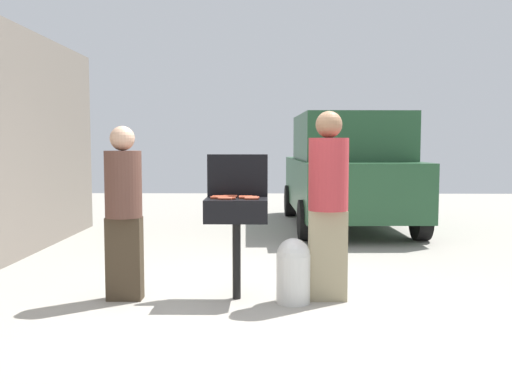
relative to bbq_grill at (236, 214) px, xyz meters
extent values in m
plane|color=#9E998E|center=(0.10, -0.12, -0.83)|extent=(24.00, 24.00, 0.00)
cylinder|color=black|center=(0.00, 0.00, -0.45)|extent=(0.08, 0.08, 0.76)
cube|color=black|center=(0.00, 0.00, 0.04)|extent=(0.60, 0.44, 0.22)
cube|color=black|center=(0.00, 0.22, 0.36)|extent=(0.60, 0.05, 0.42)
cylinder|color=#C6593D|center=(-0.10, -0.13, 0.16)|extent=(0.13, 0.04, 0.03)
cylinder|color=#AD4228|center=(0.09, -0.03, 0.16)|extent=(0.13, 0.03, 0.03)
cylinder|color=#AD4228|center=(-0.07, -0.09, 0.16)|extent=(0.13, 0.04, 0.03)
cylinder|color=#AD4228|center=(-0.06, 0.10, 0.16)|extent=(0.13, 0.03, 0.03)
cylinder|color=#AD4228|center=(-0.18, -0.05, 0.16)|extent=(0.13, 0.04, 0.03)
cylinder|color=#AD4228|center=(-0.17, 0.04, 0.16)|extent=(0.13, 0.03, 0.03)
cylinder|color=#B74C33|center=(0.15, -0.06, 0.16)|extent=(0.13, 0.04, 0.03)
cylinder|color=#AD4228|center=(0.13, 0.00, 0.16)|extent=(0.13, 0.03, 0.03)
cylinder|color=#AD4228|center=(0.09, 0.05, 0.16)|extent=(0.13, 0.03, 0.03)
cylinder|color=#B74C33|center=(0.15, -0.12, 0.16)|extent=(0.13, 0.03, 0.03)
cylinder|color=#B74C33|center=(-0.17, 0.07, 0.16)|extent=(0.13, 0.04, 0.03)
cylinder|color=#B74C33|center=(-0.14, 0.01, 0.16)|extent=(0.13, 0.04, 0.03)
cylinder|color=silver|center=(0.54, -0.14, -0.60)|extent=(0.32, 0.32, 0.46)
sphere|color=silver|center=(0.54, -0.14, -0.37)|extent=(0.31, 0.31, 0.31)
cube|color=#3F3323|center=(-1.08, -0.05, -0.43)|extent=(0.33, 0.18, 0.80)
cylinder|color=brown|center=(-1.08, -0.05, 0.29)|extent=(0.35, 0.35, 0.63)
sphere|color=tan|center=(-1.08, -0.05, 0.72)|extent=(0.23, 0.23, 0.23)
cube|color=gray|center=(0.88, -0.01, -0.40)|extent=(0.36, 0.20, 0.87)
cylinder|color=#B23338|center=(0.88, -0.01, 0.38)|extent=(0.38, 0.38, 0.69)
sphere|color=#936B4C|center=(0.88, -0.01, 0.85)|extent=(0.25, 0.25, 0.25)
cube|color=#234C2D|center=(1.75, 4.95, -0.06)|extent=(2.05, 4.46, 0.90)
cube|color=#234C2D|center=(1.75, 4.75, 0.79)|extent=(1.85, 2.66, 0.80)
cylinder|color=black|center=(2.70, 3.44, -0.51)|extent=(0.24, 0.65, 0.64)
cylinder|color=black|center=(0.90, 3.38, -0.51)|extent=(0.24, 0.65, 0.64)
cylinder|color=black|center=(2.59, 6.52, -0.51)|extent=(0.24, 0.65, 0.64)
cylinder|color=black|center=(0.79, 6.46, -0.51)|extent=(0.24, 0.65, 0.64)
camera|label=1|loc=(0.29, -5.46, 0.67)|focal=40.19mm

